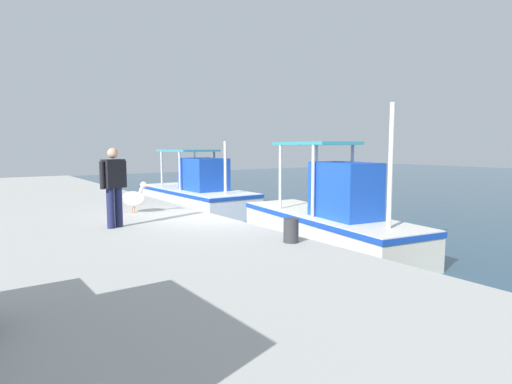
{
  "coord_description": "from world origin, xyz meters",
  "views": [
    {
      "loc": [
        9.25,
        -5.25,
        2.52
      ],
      "look_at": [
        -2.05,
        2.64,
        1.04
      ],
      "focal_mm": 29.65,
      "sensor_mm": 36.0,
      "label": 1
    }
  ],
  "objects_px": {
    "pelican": "(134,198)",
    "mooring_bollard_nearest": "(291,231)",
    "fishing_boat_second": "(329,220)",
    "fishing_boat_nearest": "(196,194)",
    "fisherman_standing": "(114,184)"
  },
  "relations": [
    {
      "from": "fishing_boat_second",
      "to": "mooring_bollard_nearest",
      "type": "distance_m",
      "value": 3.03
    },
    {
      "from": "fishing_boat_nearest",
      "to": "fisherman_standing",
      "type": "bearing_deg",
      "value": -39.95
    },
    {
      "from": "mooring_bollard_nearest",
      "to": "fishing_boat_nearest",
      "type": "bearing_deg",
      "value": 163.54
    },
    {
      "from": "fishing_boat_nearest",
      "to": "fishing_boat_second",
      "type": "bearing_deg",
      "value": -0.89
    },
    {
      "from": "pelican",
      "to": "mooring_bollard_nearest",
      "type": "relative_size",
      "value": 1.99
    },
    {
      "from": "pelican",
      "to": "fisherman_standing",
      "type": "height_order",
      "value": "fisherman_standing"
    },
    {
      "from": "fisherman_standing",
      "to": "mooring_bollard_nearest",
      "type": "relative_size",
      "value": 3.92
    },
    {
      "from": "pelican",
      "to": "mooring_bollard_nearest",
      "type": "height_order",
      "value": "pelican"
    },
    {
      "from": "fishing_boat_nearest",
      "to": "pelican",
      "type": "bearing_deg",
      "value": -43.51
    },
    {
      "from": "fishing_boat_second",
      "to": "fisherman_standing",
      "type": "distance_m",
      "value": 5.1
    },
    {
      "from": "mooring_bollard_nearest",
      "to": "pelican",
      "type": "bearing_deg",
      "value": -167.04
    },
    {
      "from": "fishing_boat_nearest",
      "to": "mooring_bollard_nearest",
      "type": "xyz_separation_m",
      "value": [
        9.01,
        -2.66,
        0.32
      ]
    },
    {
      "from": "fishing_boat_second",
      "to": "pelican",
      "type": "xyz_separation_m",
      "value": [
        -3.38,
        -3.7,
        0.49
      ]
    },
    {
      "from": "mooring_bollard_nearest",
      "to": "fisherman_standing",
      "type": "bearing_deg",
      "value": -146.06
    },
    {
      "from": "fishing_boat_nearest",
      "to": "fishing_boat_second",
      "type": "height_order",
      "value": "fishing_boat_second"
    }
  ]
}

